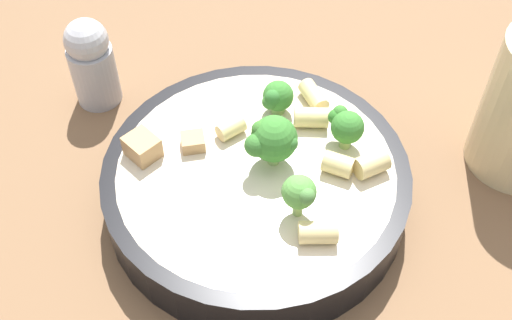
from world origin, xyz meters
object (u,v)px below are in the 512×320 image
(broccoli_floret_3, at_px, (274,141))
(rigatoni_5, at_px, (313,96))
(broccoli_floret_1, at_px, (346,126))
(chicken_chunk_0, at_px, (193,142))
(pepper_shaker, at_px, (92,62))
(rigatoni_2, at_px, (371,164))
(rigatoni_3, at_px, (235,127))
(rigatoni_4, at_px, (311,117))
(broccoli_floret_2, at_px, (277,97))
(chicken_chunk_1, at_px, (142,147))
(pasta_bowl, at_px, (256,183))
(broccoli_floret_0, at_px, (299,193))
(rigatoni_1, at_px, (318,232))
(rigatoni_0, at_px, (338,165))

(broccoli_floret_3, bearing_deg, rigatoni_5, -56.19)
(broccoli_floret_1, bearing_deg, chicken_chunk_0, 62.40)
(broccoli_floret_3, distance_m, pepper_shaker, 0.19)
(rigatoni_2, bearing_deg, rigatoni_3, 39.88)
(broccoli_floret_3, distance_m, rigatoni_4, 0.05)
(broccoli_floret_2, distance_m, chicken_chunk_1, 0.11)
(pasta_bowl, relative_size, rigatoni_5, 8.09)
(rigatoni_2, bearing_deg, broccoli_floret_1, 3.06)
(broccoli_floret_0, xyz_separation_m, chicken_chunk_1, (0.10, 0.07, -0.01))
(rigatoni_3, xyz_separation_m, rigatoni_5, (-0.00, -0.07, 0.00))
(rigatoni_2, height_order, rigatoni_5, rigatoni_2)
(pasta_bowl, bearing_deg, broccoli_floret_3, -96.62)
(pasta_bowl, xyz_separation_m, pepper_shaker, (0.17, 0.07, 0.02))
(rigatoni_1, distance_m, rigatoni_5, 0.13)
(broccoli_floret_3, bearing_deg, chicken_chunk_1, 55.93)
(pasta_bowl, bearing_deg, broccoli_floret_1, -98.66)
(rigatoni_4, relative_size, rigatoni_5, 0.92)
(pasta_bowl, relative_size, rigatoni_0, 10.48)
(broccoli_floret_1, bearing_deg, rigatoni_3, 53.07)
(pasta_bowl, height_order, broccoli_floret_2, broccoli_floret_2)
(broccoli_floret_0, xyz_separation_m, pepper_shaker, (0.22, 0.07, -0.02))
(rigatoni_0, relative_size, rigatoni_3, 1.04)
(rigatoni_1, distance_m, pepper_shaker, 0.25)
(broccoli_floret_0, xyz_separation_m, chicken_chunk_0, (0.09, 0.04, -0.02))
(pasta_bowl, relative_size, rigatoni_4, 8.81)
(rigatoni_2, relative_size, chicken_chunk_1, 1.01)
(rigatoni_3, height_order, chicken_chunk_1, chicken_chunk_1)
(broccoli_floret_2, height_order, rigatoni_1, broccoli_floret_2)
(rigatoni_0, height_order, chicken_chunk_0, rigatoni_0)
(rigatoni_1, relative_size, rigatoni_4, 1.00)
(broccoli_floret_2, height_order, rigatoni_0, broccoli_floret_2)
(pasta_bowl, relative_size, chicken_chunk_1, 9.72)
(broccoli_floret_2, distance_m, broccoli_floret_3, 0.05)
(pepper_shaker, bearing_deg, rigatoni_1, -163.24)
(broccoli_floret_3, relative_size, rigatoni_3, 2.01)
(rigatoni_3, bearing_deg, broccoli_floret_3, -165.89)
(rigatoni_0, height_order, rigatoni_2, same)
(chicken_chunk_1, bearing_deg, rigatoni_4, -105.11)
(broccoli_floret_0, relative_size, rigatoni_3, 1.70)
(broccoli_floret_0, distance_m, broccoli_floret_3, 0.05)
(broccoli_floret_1, xyz_separation_m, rigatoni_5, (0.05, -0.00, -0.01))
(broccoli_floret_0, xyz_separation_m, rigatoni_1, (-0.02, -0.00, -0.02))
(broccoli_floret_3, relative_size, rigatoni_0, 1.93)
(broccoli_floret_2, xyz_separation_m, rigatoni_5, (-0.00, -0.03, -0.01))
(rigatoni_1, bearing_deg, chicken_chunk_0, 17.87)
(rigatoni_0, height_order, rigatoni_5, rigatoni_0)
(rigatoni_3, relative_size, pepper_shaker, 0.25)
(broccoli_floret_3, bearing_deg, rigatoni_2, -125.09)
(pasta_bowl, bearing_deg, rigatoni_4, -72.33)
(broccoli_floret_3, xyz_separation_m, rigatoni_1, (-0.07, 0.01, -0.02))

